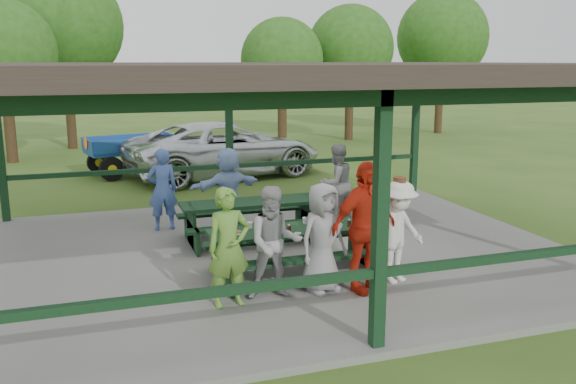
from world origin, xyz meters
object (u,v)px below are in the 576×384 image
object	(u,v)px
contestant_grey_left	(275,243)
contestant_grey_mid	(323,238)
spectator_blue	(162,189)
contestant_white_fedora	(398,232)
contestant_red	(364,227)
spectator_lblue	(228,188)
picnic_table_near	(298,245)
pickup_truck	(225,149)
spectator_grey	(336,183)
picnic_table_far	(252,216)
contestant_green	(229,247)
farm_trailer	(132,154)

from	to	relation	value
contestant_grey_left	contestant_grey_mid	xyz separation A→B (m)	(0.72, 0.02, -0.00)
spectator_blue	contestant_white_fedora	bearing A→B (deg)	122.27
contestant_red	contestant_white_fedora	xyz separation A→B (m)	(0.64, 0.17, -0.17)
contestant_white_fedora	spectator_lblue	world-z (taller)	spectator_lblue
picnic_table_near	pickup_truck	xyz separation A→B (m)	(0.83, 8.99, 0.23)
spectator_lblue	spectator_grey	bearing A→B (deg)	159.73
contestant_white_fedora	spectator_grey	size ratio (longest dim) A/B	0.99
contestant_white_fedora	picnic_table_near	bearing A→B (deg)	131.63
contestant_red	spectator_lblue	distance (m)	4.07
contestant_grey_left	contestant_red	xyz separation A→B (m)	(1.29, -0.15, 0.15)
spectator_lblue	spectator_grey	size ratio (longest dim) A/B	1.00
contestant_red	contestant_grey_mid	bearing A→B (deg)	149.87
spectator_lblue	picnic_table_far	bearing A→B (deg)	87.75
picnic_table_near	contestant_red	xyz separation A→B (m)	(0.68, -0.95, 0.47)
pickup_truck	picnic_table_far	bearing A→B (deg)	158.77
contestant_green	picnic_table_far	bearing A→B (deg)	62.15
spectator_blue	spectator_grey	world-z (taller)	same
contestant_grey_mid	picnic_table_near	bearing A→B (deg)	78.09
picnic_table_far	spectator_blue	size ratio (longest dim) A/B	1.60
contestant_green	spectator_lblue	xyz separation A→B (m)	(0.86, 3.84, -0.01)
pickup_truck	farm_trailer	bearing A→B (deg)	53.40
contestant_red	spectator_grey	distance (m)	3.89
contestant_white_fedora	farm_trailer	distance (m)	11.32
contestant_grey_left	farm_trailer	size ratio (longest dim) A/B	0.44
picnic_table_near	picnic_table_far	distance (m)	2.01
picnic_table_near	contestant_white_fedora	world-z (taller)	contestant_white_fedora
contestant_green	contestant_red	size ratio (longest dim) A/B	0.86
contestant_white_fedora	spectator_grey	xyz separation A→B (m)	(0.49, 3.54, 0.03)
picnic_table_near	contestant_red	bearing A→B (deg)	-54.36
spectator_blue	farm_trailer	distance (m)	6.86
farm_trailer	contestant_red	bearing A→B (deg)	-90.91
spectator_lblue	contestant_red	bearing A→B (deg)	90.52
picnic_table_near	spectator_grey	size ratio (longest dim) A/B	1.69
spectator_lblue	farm_trailer	world-z (taller)	spectator_lblue
contestant_white_fedora	spectator_grey	world-z (taller)	spectator_grey
picnic_table_far	picnic_table_near	bearing A→B (deg)	-84.21
picnic_table_far	pickup_truck	bearing A→B (deg)	81.56
contestant_green	spectator_blue	world-z (taller)	contestant_green
picnic_table_far	farm_trailer	world-z (taller)	farm_trailer
picnic_table_far	contestant_grey_left	bearing A→B (deg)	-98.40
contestant_white_fedora	spectator_lblue	size ratio (longest dim) A/B	0.99
picnic_table_far	spectator_blue	bearing A→B (deg)	139.07
picnic_table_far	contestant_green	distance (m)	3.09
contestant_grey_left	contestant_white_fedora	xyz separation A→B (m)	(1.93, 0.03, -0.02)
picnic_table_near	picnic_table_far	size ratio (longest dim) A/B	1.06
contestant_white_fedora	pickup_truck	bearing A→B (deg)	74.90
picnic_table_near	spectator_grey	xyz separation A→B (m)	(1.81, 2.77, 0.33)
farm_trailer	spectator_grey	bearing A→B (deg)	-77.47
contestant_green	contestant_white_fedora	distance (m)	2.60
picnic_table_near	contestant_grey_left	bearing A→B (deg)	-127.62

